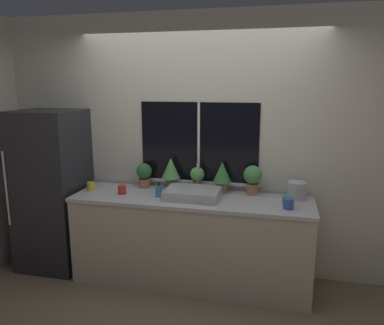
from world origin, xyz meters
TOP-DOWN VIEW (x-y plane):
  - ground_plane at (0.00, 0.00)m, footprint 14.00×14.00m
  - wall_back at (0.00, 0.70)m, footprint 8.00×0.09m
  - wall_left at (-2.17, 1.50)m, footprint 0.06×7.00m
  - counter at (0.00, 0.31)m, footprint 2.35×0.65m
  - refrigerator at (-1.56, 0.36)m, footprint 0.66×0.69m
  - sink at (0.02, 0.31)m, footprint 0.52×0.43m
  - potted_plant_far_left at (-0.57, 0.56)m, footprint 0.17×0.17m
  - potted_plant_left at (-0.28, 0.56)m, footprint 0.19×0.19m
  - potted_plant_center at (0.01, 0.56)m, footprint 0.15×0.15m
  - potted_plant_right at (0.27, 0.56)m, footprint 0.19×0.19m
  - potted_plant_far_right at (0.57, 0.56)m, footprint 0.18×0.18m
  - soap_bottle at (-0.31, 0.27)m, footprint 0.07×0.07m
  - mug_green at (0.91, 0.30)m, footprint 0.09×0.09m
  - mug_red at (-0.71, 0.27)m, footprint 0.08×0.08m
  - mug_yellow at (-1.07, 0.31)m, footprint 0.08×0.08m
  - mug_blue at (0.92, 0.18)m, footprint 0.09×0.09m
  - kettle at (1.00, 0.50)m, footprint 0.18×0.18m

SIDE VIEW (x-z plane):
  - ground_plane at x=0.00m, z-range 0.00..0.00m
  - counter at x=0.00m, z-range 0.00..0.90m
  - refrigerator at x=-1.56m, z-range 0.00..1.72m
  - mug_green at x=0.91m, z-range 0.90..0.98m
  - mug_yellow at x=-1.07m, z-range 0.90..0.98m
  - mug_red at x=-0.71m, z-range 0.90..0.99m
  - sink at x=0.02m, z-range 0.79..1.09m
  - mug_blue at x=0.92m, z-range 0.90..0.99m
  - soap_bottle at x=-0.31m, z-range 0.89..1.03m
  - kettle at x=1.00m, z-range 0.89..1.08m
  - potted_plant_far_left at x=-0.57m, z-range 0.91..1.17m
  - potted_plant_center at x=0.01m, z-range 0.92..1.17m
  - potted_plant_far_right at x=0.57m, z-range 0.93..1.22m
  - potted_plant_right at x=0.27m, z-range 0.92..1.24m
  - potted_plant_left at x=-0.28m, z-range 0.94..1.27m
  - wall_back at x=0.00m, z-range 0.00..2.70m
  - wall_left at x=-2.17m, z-range 0.00..2.70m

